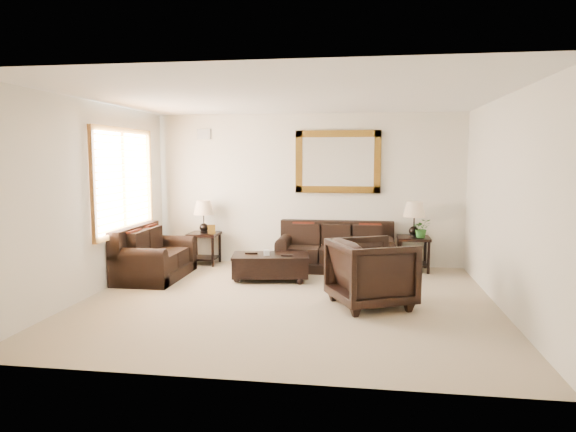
% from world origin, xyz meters
% --- Properties ---
extents(room, '(5.51, 5.01, 2.71)m').
position_xyz_m(room, '(0.00, 0.00, 1.35)').
color(room, tan).
rests_on(room, ground).
extents(window, '(0.07, 1.96, 1.66)m').
position_xyz_m(window, '(-2.70, 0.90, 1.55)').
color(window, white).
rests_on(window, room).
extents(mirror, '(1.50, 0.06, 1.10)m').
position_xyz_m(mirror, '(0.54, 2.47, 1.85)').
color(mirror, '#44220D').
rests_on(mirror, room).
extents(air_vent, '(0.25, 0.02, 0.18)m').
position_xyz_m(air_vent, '(-1.90, 2.48, 2.35)').
color(air_vent, '#999999').
rests_on(air_vent, room).
extents(sofa, '(1.99, 0.86, 0.81)m').
position_xyz_m(sofa, '(0.54, 2.11, 0.30)').
color(sofa, black).
rests_on(sofa, room).
extents(loveseat, '(0.88, 1.49, 0.84)m').
position_xyz_m(loveseat, '(-2.34, 1.04, 0.31)').
color(loveseat, black).
rests_on(loveseat, room).
extents(end_table_left, '(0.53, 0.53, 1.16)m').
position_xyz_m(end_table_left, '(-1.84, 2.20, 0.75)').
color(end_table_left, black).
rests_on(end_table_left, room).
extents(end_table_right, '(0.54, 0.54, 1.18)m').
position_xyz_m(end_table_right, '(1.85, 2.19, 0.77)').
color(end_table_right, black).
rests_on(end_table_right, room).
extents(coffee_table, '(1.28, 0.82, 0.51)m').
position_xyz_m(coffee_table, '(-0.44, 1.18, 0.25)').
color(coffee_table, black).
rests_on(coffee_table, room).
extents(armchair, '(1.19, 1.22, 0.96)m').
position_xyz_m(armchair, '(1.11, -0.06, 0.48)').
color(armchair, black).
rests_on(armchair, floor).
extents(potted_plant, '(0.32, 0.35, 0.25)m').
position_xyz_m(potted_plant, '(1.97, 2.09, 0.71)').
color(potted_plant, '#286020').
rests_on(potted_plant, end_table_right).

